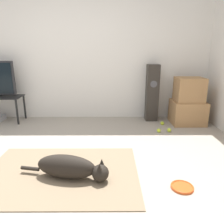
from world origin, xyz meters
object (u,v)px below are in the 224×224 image
object	(u,v)px
floor_speaker	(152,93)
tennis_ball_near_speaker	(162,123)
dog	(71,167)
cardboard_box_upper	(189,90)
tennis_ball_by_boxes	(159,130)
cardboard_box_lower	(187,112)
tennis_ball_loose_on_carpet	(169,130)
frisbee	(182,187)

from	to	relation	value
floor_speaker	tennis_ball_near_speaker	xyz separation A→B (m)	(0.16, -0.32, -0.50)
dog	cardboard_box_upper	size ratio (longest dim) A/B	2.04
dog	tennis_ball_near_speaker	distance (m)	2.21
floor_speaker	tennis_ball_near_speaker	bearing A→B (deg)	-63.92
tennis_ball_near_speaker	floor_speaker	bearing A→B (deg)	116.08
dog	tennis_ball_by_boxes	xyz separation A→B (m)	(1.23, 1.36, -0.10)
cardboard_box_lower	tennis_ball_loose_on_carpet	size ratio (longest dim) A/B	8.94
dog	cardboard_box_upper	distance (m)	2.64
cardboard_box_lower	floor_speaker	bearing A→B (deg)	161.45
cardboard_box_lower	dog	bearing A→B (deg)	-135.33
floor_speaker	tennis_ball_by_boxes	distance (m)	0.85
tennis_ball_by_boxes	tennis_ball_loose_on_carpet	xyz separation A→B (m)	(0.18, 0.02, 0.00)
frisbee	floor_speaker	size ratio (longest dim) A/B	0.21
floor_speaker	tennis_ball_loose_on_carpet	bearing A→B (deg)	-74.16
cardboard_box_upper	frisbee	bearing A→B (deg)	-109.41
frisbee	floor_speaker	distance (m)	2.28
dog	tennis_ball_near_speaker	xyz separation A→B (m)	(1.37, 1.73, -0.10)
dog	floor_speaker	world-z (taller)	floor_speaker
cardboard_box_lower	tennis_ball_by_boxes	distance (m)	0.81
cardboard_box_upper	tennis_ball_near_speaker	distance (m)	0.77
tennis_ball_by_boxes	cardboard_box_upper	bearing A→B (deg)	37.03
frisbee	tennis_ball_by_boxes	distance (m)	1.53
frisbee	tennis_ball_loose_on_carpet	distance (m)	1.57
tennis_ball_loose_on_carpet	dog	bearing A→B (deg)	-135.67
tennis_ball_near_speaker	tennis_ball_loose_on_carpet	xyz separation A→B (m)	(0.04, -0.35, 0.00)
cardboard_box_lower	tennis_ball_near_speaker	xyz separation A→B (m)	(-0.48, -0.10, -0.18)
dog	tennis_ball_near_speaker	bearing A→B (deg)	51.57
tennis_ball_loose_on_carpet	tennis_ball_by_boxes	bearing A→B (deg)	-174.13
floor_speaker	tennis_ball_by_boxes	world-z (taller)	floor_speaker
floor_speaker	dog	bearing A→B (deg)	-120.74
cardboard_box_upper	floor_speaker	xyz separation A→B (m)	(-0.62, 0.23, -0.10)
cardboard_box_lower	cardboard_box_upper	size ratio (longest dim) A/B	1.22
cardboard_box_upper	floor_speaker	world-z (taller)	floor_speaker
dog	tennis_ball_loose_on_carpet	distance (m)	1.97
frisbee	cardboard_box_upper	world-z (taller)	cardboard_box_upper
cardboard_box_lower	cardboard_box_upper	bearing A→B (deg)	-131.93
cardboard_box_upper	tennis_ball_loose_on_carpet	world-z (taller)	cardboard_box_upper
tennis_ball_by_boxes	tennis_ball_loose_on_carpet	size ratio (longest dim) A/B	1.00
tennis_ball_loose_on_carpet	frisbee	bearing A→B (deg)	-99.82
frisbee	cardboard_box_lower	distance (m)	2.14
dog	tennis_ball_by_boxes	size ratio (longest dim) A/B	14.89
dog	tennis_ball_loose_on_carpet	xyz separation A→B (m)	(1.41, 1.38, -0.10)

